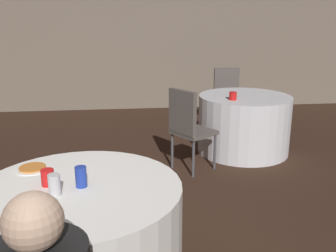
{
  "coord_description": "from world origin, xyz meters",
  "views": [
    {
      "loc": [
        0.28,
        -1.91,
        1.66
      ],
      "look_at": [
        0.6,
        0.95,
        0.82
      ],
      "focal_mm": 40.0,
      "sensor_mm": 36.0,
      "label": 1
    }
  ],
  "objects_px": {
    "pizza_plate_near": "(32,168)",
    "soda_can_silver": "(54,185)",
    "chair_far_north": "(227,94)",
    "table_far": "(244,124)",
    "table_near": "(82,242)",
    "chair_far_southwest": "(188,123)",
    "soda_can_blue": "(81,177)"
  },
  "relations": [
    {
      "from": "table_far",
      "to": "pizza_plate_near",
      "type": "bearing_deg",
      "value": -134.49
    },
    {
      "from": "table_far",
      "to": "soda_can_blue",
      "type": "bearing_deg",
      "value": -125.77
    },
    {
      "from": "table_far",
      "to": "soda_can_silver",
      "type": "relative_size",
      "value": 9.4
    },
    {
      "from": "chair_far_southwest",
      "to": "soda_can_blue",
      "type": "distance_m",
      "value": 2.08
    },
    {
      "from": "chair_far_southwest",
      "to": "chair_far_north",
      "type": "bearing_deg",
      "value": 116.42
    },
    {
      "from": "table_far",
      "to": "soda_can_silver",
      "type": "height_order",
      "value": "soda_can_silver"
    },
    {
      "from": "table_far",
      "to": "chair_far_north",
      "type": "height_order",
      "value": "chair_far_north"
    },
    {
      "from": "soda_can_blue",
      "to": "soda_can_silver",
      "type": "bearing_deg",
      "value": -144.35
    },
    {
      "from": "chair_far_north",
      "to": "soda_can_silver",
      "type": "xyz_separation_m",
      "value": [
        -1.91,
        -3.5,
        0.23
      ]
    },
    {
      "from": "chair_far_north",
      "to": "pizza_plate_near",
      "type": "relative_size",
      "value": 4.29
    },
    {
      "from": "table_near",
      "to": "pizza_plate_near",
      "type": "relative_size",
      "value": 5.56
    },
    {
      "from": "table_far",
      "to": "table_near",
      "type": "bearing_deg",
      "value": -126.09
    },
    {
      "from": "soda_can_silver",
      "to": "chair_far_north",
      "type": "bearing_deg",
      "value": 61.3
    },
    {
      "from": "table_near",
      "to": "soda_can_silver",
      "type": "xyz_separation_m",
      "value": [
        -0.11,
        -0.09,
        0.42
      ]
    },
    {
      "from": "table_near",
      "to": "table_far",
      "type": "relative_size",
      "value": 1.05
    },
    {
      "from": "pizza_plate_near",
      "to": "chair_far_southwest",
      "type": "bearing_deg",
      "value": 50.84
    },
    {
      "from": "chair_far_southwest",
      "to": "soda_can_silver",
      "type": "bearing_deg",
      "value": -63.17
    },
    {
      "from": "table_far",
      "to": "soda_can_blue",
      "type": "distance_m",
      "value": 3.0
    },
    {
      "from": "chair_far_north",
      "to": "pizza_plate_near",
      "type": "xyz_separation_m",
      "value": [
        -2.12,
        -3.11,
        0.18
      ]
    },
    {
      "from": "chair_far_north",
      "to": "soda_can_silver",
      "type": "distance_m",
      "value": 3.99
    },
    {
      "from": "chair_far_southwest",
      "to": "pizza_plate_near",
      "type": "relative_size",
      "value": 4.29
    },
    {
      "from": "pizza_plate_near",
      "to": "soda_can_silver",
      "type": "distance_m",
      "value": 0.45
    },
    {
      "from": "table_far",
      "to": "pizza_plate_near",
      "type": "relative_size",
      "value": 5.3
    },
    {
      "from": "soda_can_blue",
      "to": "pizza_plate_near",
      "type": "bearing_deg",
      "value": 139.32
    },
    {
      "from": "table_near",
      "to": "soda_can_silver",
      "type": "relative_size",
      "value": 9.86
    },
    {
      "from": "table_near",
      "to": "chair_far_north",
      "type": "distance_m",
      "value": 3.85
    },
    {
      "from": "chair_far_southwest",
      "to": "soda_can_blue",
      "type": "height_order",
      "value": "chair_far_southwest"
    },
    {
      "from": "chair_far_southwest",
      "to": "soda_can_silver",
      "type": "relative_size",
      "value": 7.61
    },
    {
      "from": "chair_far_southwest",
      "to": "chair_far_north",
      "type": "relative_size",
      "value": 1.0
    },
    {
      "from": "table_far",
      "to": "chair_far_north",
      "type": "xyz_separation_m",
      "value": [
        0.04,
        0.99,
        0.19
      ]
    },
    {
      "from": "chair_far_southwest",
      "to": "chair_far_north",
      "type": "xyz_separation_m",
      "value": [
        0.86,
        1.55,
        0.0
      ]
    },
    {
      "from": "soda_can_silver",
      "to": "table_far",
      "type": "bearing_deg",
      "value": 53.27
    }
  ]
}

